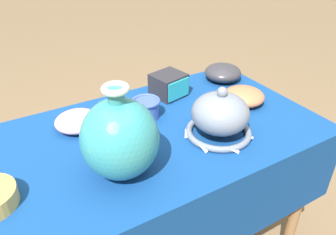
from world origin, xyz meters
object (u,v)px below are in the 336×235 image
object	(u,v)px
vase_dome_bell	(220,116)
mosaic_tile_box	(169,85)
vase_tall_bulbous	(120,138)
bowl_shallow_rose	(77,121)
cup_wide_cobalt	(146,108)
bowl_shallow_terracotta	(244,96)
bowl_shallow_charcoal	(223,73)

from	to	relation	value
vase_dome_bell	mosaic_tile_box	bearing A→B (deg)	89.80
vase_tall_bulbous	bowl_shallow_rose	bearing A→B (deg)	97.90
vase_dome_bell	cup_wide_cobalt	size ratio (longest dim) A/B	2.26
bowl_shallow_rose	mosaic_tile_box	bearing A→B (deg)	7.01
vase_tall_bulbous	cup_wide_cobalt	bearing A→B (deg)	49.83
vase_tall_bulbous	bowl_shallow_terracotta	xyz separation A→B (m)	(0.58, 0.13, -0.09)
vase_dome_bell	bowl_shallow_rose	world-z (taller)	vase_dome_bell
vase_tall_bulbous	bowl_shallow_charcoal	distance (m)	0.74
cup_wide_cobalt	bowl_shallow_terracotta	size ratio (longest dim) A/B	0.65
bowl_shallow_terracotta	bowl_shallow_charcoal	bearing A→B (deg)	73.54
cup_wide_cobalt	bowl_shallow_terracotta	world-z (taller)	cup_wide_cobalt
vase_dome_bell	bowl_shallow_rose	bearing A→B (deg)	144.45
mosaic_tile_box	cup_wide_cobalt	bearing A→B (deg)	-157.94
mosaic_tile_box	bowl_shallow_charcoal	world-z (taller)	mosaic_tile_box
vase_tall_bulbous	bowl_shallow_rose	size ratio (longest dim) A/B	1.80
bowl_shallow_rose	bowl_shallow_terracotta	size ratio (longest dim) A/B	0.96
mosaic_tile_box	bowl_shallow_rose	size ratio (longest dim) A/B	0.94
bowl_shallow_rose	vase_tall_bulbous	bearing A→B (deg)	-82.10
bowl_shallow_terracotta	vase_tall_bulbous	bearing A→B (deg)	-166.98
mosaic_tile_box	bowl_shallow_rose	distance (m)	0.40
bowl_shallow_charcoal	bowl_shallow_rose	bearing A→B (deg)	-175.69
bowl_shallow_rose	bowl_shallow_terracotta	xyz separation A→B (m)	(0.62, -0.16, 0.00)
mosaic_tile_box	bowl_shallow_terracotta	distance (m)	0.31
bowl_shallow_terracotta	bowl_shallow_rose	bearing A→B (deg)	165.44
bowl_shallow_rose	bowl_shallow_charcoal	size ratio (longest dim) A/B	0.95
cup_wide_cobalt	bowl_shallow_charcoal	size ratio (longest dim) A/B	0.65
mosaic_tile_box	bowl_shallow_charcoal	size ratio (longest dim) A/B	0.90
vase_tall_bulbous	cup_wide_cobalt	distance (m)	0.32
vase_tall_bulbous	bowl_shallow_rose	xyz separation A→B (m)	(-0.04, 0.30, -0.09)
mosaic_tile_box	vase_tall_bulbous	bearing A→B (deg)	-148.50
vase_tall_bulbous	bowl_shallow_charcoal	size ratio (longest dim) A/B	1.71
vase_tall_bulbous	vase_dome_bell	distance (m)	0.36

